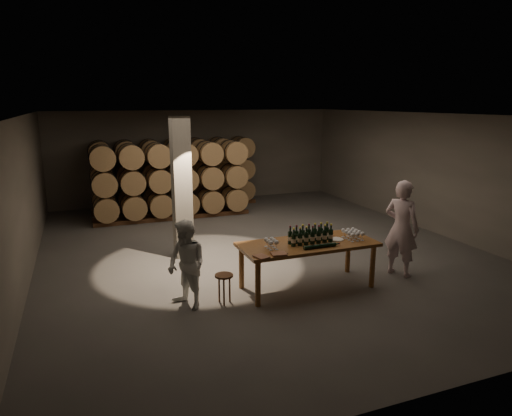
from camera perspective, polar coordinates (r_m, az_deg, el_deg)
name	(u,v)px	position (r m, az deg, el deg)	size (l,w,h in m)	color
room	(182,188)	(10.40, -9.27, 2.50)	(12.00, 12.00, 12.00)	#575552
tasting_table	(308,248)	(8.71, 6.48, -4.99)	(2.60, 1.10, 0.90)	brown
barrel_stack_back	(175,172)	(15.47, -10.06, 4.44)	(5.48, 0.95, 2.31)	brown
barrel_stack_front	(172,179)	(14.04, -10.50, 3.54)	(4.70, 0.95, 2.31)	brown
bottle_cluster	(311,236)	(8.64, 6.84, -3.55)	(0.87, 0.24, 0.35)	black
lying_bottles	(320,246)	(8.40, 8.06, -4.72)	(0.73, 0.07, 0.07)	black
glass_cluster_left	(271,241)	(8.29, 1.92, -4.18)	(0.20, 0.31, 0.18)	silver
glass_cluster_right	(353,232)	(9.03, 12.01, -3.00)	(0.31, 0.42, 0.17)	silver
plate	(336,239)	(8.94, 10.02, -3.86)	(0.28, 0.28, 0.02)	white
notebook_near	(279,254)	(7.97, 2.87, -5.76)	(0.26, 0.21, 0.03)	brown
notebook_corner	(261,257)	(7.84, 0.68, -6.09)	(0.20, 0.25, 0.02)	brown
pen	(284,254)	(8.02, 3.57, -5.72)	(0.01, 0.01, 0.14)	black
stool	(224,280)	(8.13, -4.01, -8.94)	(0.32, 0.32, 0.54)	brown
person_man	(401,228)	(9.71, 17.72, -2.42)	(0.72, 0.47, 1.98)	silver
person_woman	(187,265)	(7.94, -8.67, -7.05)	(0.75, 0.59, 1.55)	white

